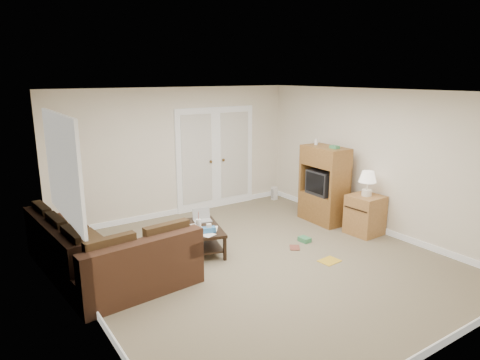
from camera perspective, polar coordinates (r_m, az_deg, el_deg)
floor at (r=6.56m, az=2.70°, el=-10.69°), size 5.50×5.50×0.00m
ceiling at (r=5.97m, az=2.98°, el=11.70°), size 5.00×5.50×0.02m
wall_left at (r=5.12m, az=-20.34°, el=-3.76°), size 0.02×5.50×2.50m
wall_right at (r=7.86m, az=17.65°, el=2.40°), size 0.02×5.50×2.50m
wall_back at (r=8.46m, az=-8.34°, el=3.68°), size 5.00×0.02×2.50m
wall_front at (r=4.36m, az=25.06°, el=-7.24°), size 5.00×0.02×2.50m
baseboards at (r=6.54m, az=2.70°, el=-10.30°), size 5.00×5.50×0.10m
french_doors at (r=8.86m, az=-3.23°, el=2.85°), size 1.80×0.05×2.13m
window_left at (r=6.00m, az=-22.54°, el=1.52°), size 0.05×1.92×1.42m
sectional_sofa at (r=6.22m, az=-18.17°, el=-9.82°), size 1.87×2.54×0.76m
coffee_table at (r=6.86m, az=-4.85°, el=-7.60°), size 0.74×1.08×0.67m
tv_armoire at (r=8.17m, az=11.13°, el=-0.56°), size 0.53×0.92×1.55m
side_cabinet at (r=7.78m, az=16.35°, el=-4.05°), size 0.56×0.56×1.13m
space_heater at (r=9.60m, az=4.60°, el=-1.77°), size 0.12×0.10×0.29m
floor_magazine at (r=6.67m, az=11.84°, el=-10.51°), size 0.33×0.27×0.01m
floor_greenbox at (r=7.31m, az=8.60°, el=-7.84°), size 0.16×0.20×0.08m
floor_book at (r=7.04m, az=6.66°, el=-8.93°), size 0.26×0.27×0.02m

